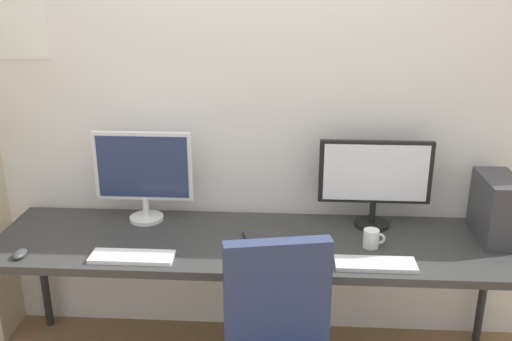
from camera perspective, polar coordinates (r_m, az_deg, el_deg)
wall_back at (r=3.04m, az=0.40°, el=6.06°), size 5.01×0.11×2.60m
desk at (r=2.85m, az=-0.06°, el=-7.86°), size 2.61×0.68×0.74m
monitor_left at (r=3.01m, az=-11.27°, el=-0.10°), size 0.52×0.18×0.49m
monitor_right at (r=2.95m, az=11.90°, el=-0.68°), size 0.57×0.18×0.46m
pc_tower at (r=3.03m, az=23.08°, el=-3.52°), size 0.17×0.34×0.32m
keyboard_left at (r=2.72m, az=-12.38°, el=-8.51°), size 0.39×0.13×0.02m
keyboard_right at (r=2.65m, az=11.95°, el=-9.22°), size 0.37×0.13×0.02m
computer_mouse at (r=2.89m, az=-22.70°, el=-7.76°), size 0.06×0.10×0.03m
laptop_closed at (r=2.83m, az=2.29°, el=-6.85°), size 0.37×0.30×0.02m
coffee_mug at (r=2.80m, az=11.58°, el=-6.73°), size 0.11×0.08×0.09m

